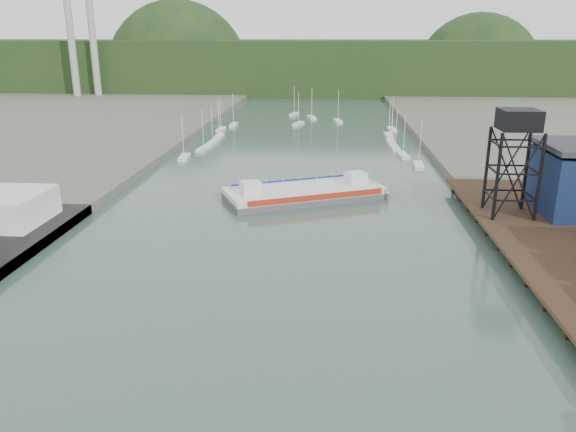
# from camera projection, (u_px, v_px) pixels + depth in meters

# --- Properties ---
(east_pier) EXTENTS (14.00, 70.00, 2.45)m
(east_pier) POSITION_uv_depth(u_px,v_px,m) (551.00, 246.00, 74.09)
(east_pier) COLOR black
(east_pier) RESTS_ON ground
(lift_tower) EXTENTS (6.50, 6.50, 16.00)m
(lift_tower) POSITION_uv_depth(u_px,v_px,m) (518.00, 126.00, 82.35)
(lift_tower) COLOR black
(lift_tower) RESTS_ON east_pier
(marina_sailboats) EXTENTS (57.71, 92.65, 0.90)m
(marina_sailboats) POSITION_uv_depth(u_px,v_px,m) (305.00, 135.00, 165.92)
(marina_sailboats) COLOR silver
(marina_sailboats) RESTS_ON ground
(smokestacks) EXTENTS (11.20, 8.20, 60.00)m
(smokestacks) POSITION_uv_depth(u_px,v_px,m) (81.00, 32.00, 253.68)
(smokestacks) COLOR #9B9C96
(smokestacks) RESTS_ON ground
(distant_hills) EXTENTS (500.00, 120.00, 80.00)m
(distant_hills) POSITION_uv_depth(u_px,v_px,m) (311.00, 69.00, 317.72)
(distant_hills) COLOR black
(distant_hills) RESTS_ON ground
(chain_ferry) EXTENTS (30.53, 22.04, 4.09)m
(chain_ferry) POSITION_uv_depth(u_px,v_px,m) (305.00, 193.00, 101.91)
(chain_ferry) COLOR #4E4E50
(chain_ferry) RESTS_ON ground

